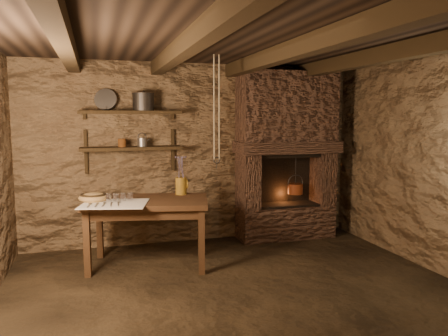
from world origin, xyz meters
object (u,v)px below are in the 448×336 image
object	(u,v)px
work_table	(148,230)
iron_stockpot	(143,103)
red_pot	(295,188)
wooden_bowl	(94,198)
stoneware_jug	(181,178)

from	to	relation	value
work_table	iron_stockpot	distance (m)	1.62
iron_stockpot	red_pot	world-z (taller)	iron_stockpot
work_table	red_pot	size ratio (longest dim) A/B	2.74
iron_stockpot	red_pot	xyz separation A→B (m)	(2.06, -0.12, -1.17)
wooden_bowl	red_pot	xyz separation A→B (m)	(2.70, 0.51, -0.10)
wooden_bowl	red_pot	size ratio (longest dim) A/B	0.60
work_table	iron_stockpot	bearing A→B (deg)	97.69
work_table	stoneware_jug	size ratio (longest dim) A/B	3.14
red_pot	stoneware_jug	bearing A→B (deg)	-167.46
work_table	red_pot	distance (m)	2.22
stoneware_jug	wooden_bowl	bearing A→B (deg)	-174.96
iron_stockpot	red_pot	distance (m)	2.37
stoneware_jug	iron_stockpot	world-z (taller)	iron_stockpot
wooden_bowl	iron_stockpot	bearing A→B (deg)	44.78
work_table	iron_stockpot	world-z (taller)	iron_stockpot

